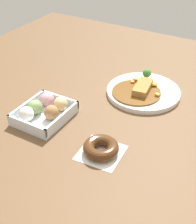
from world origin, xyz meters
The scene contains 4 objects.
ground_plane centered at (0.00, 0.00, 0.00)m, with size 1.60×1.60×0.00m, color brown.
curry_plate centered at (-0.17, 0.11, 0.01)m, with size 0.28×0.28×0.07m.
donut_box centered at (0.15, -0.13, 0.03)m, with size 0.19×0.16×0.06m.
chocolate_ring_donut centered at (0.21, 0.13, 0.02)m, with size 0.14×0.14×0.04m.
Camera 1 is at (0.83, 0.49, 0.66)m, focal length 50.90 mm.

